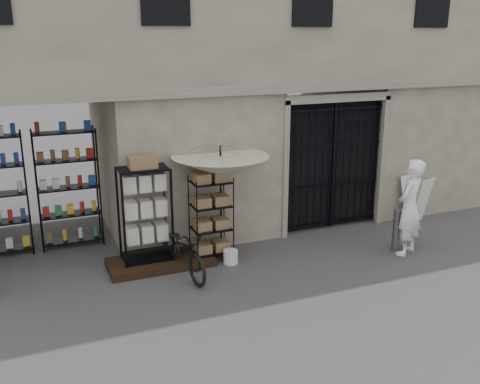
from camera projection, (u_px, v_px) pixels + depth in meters
name	position (u px, v px, depth m)	size (l,w,h in m)	color
ground	(309.00, 277.00, 9.85)	(80.00, 80.00, 0.00)	black
main_building	(229.00, 25.00, 12.13)	(14.00, 4.00, 9.00)	tan
shop_recess	(35.00, 186.00, 10.26)	(3.00, 1.70, 3.00)	black
shop_shelving	(32.00, 192.00, 10.76)	(2.70, 0.50, 2.50)	black
iron_gate	(329.00, 163.00, 12.09)	(2.50, 0.21, 3.00)	black
step_platform	(161.00, 262.00, 10.33)	(2.00, 0.90, 0.15)	black
display_cabinet	(146.00, 219.00, 10.08)	(1.04, 0.85, 1.95)	black
wire_rack	(211.00, 219.00, 10.46)	(0.82, 0.66, 1.69)	black
market_umbrella	(220.00, 161.00, 10.35)	(1.94, 1.97, 2.71)	black
white_bucket	(231.00, 257.00, 10.42)	(0.28, 0.28, 0.27)	silver
bicycle	(184.00, 274.00, 10.00)	(0.64, 0.96, 1.83)	black
steel_bollard	(397.00, 230.00, 10.98)	(0.16, 0.16, 0.88)	slate
shopkeeper	(405.00, 253.00, 10.95)	(0.72, 1.97, 0.47)	white
easel_sign	(416.00, 200.00, 12.59)	(0.70, 0.74, 1.09)	silver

